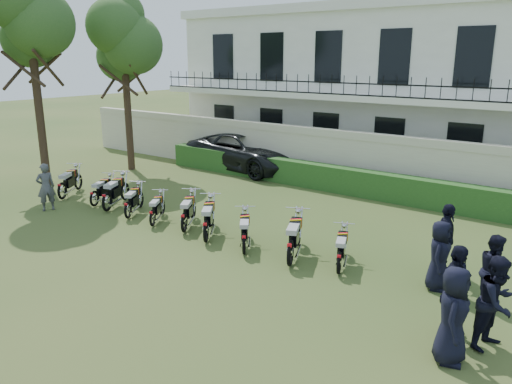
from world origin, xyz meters
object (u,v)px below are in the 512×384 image
at_px(motorcycle_5, 184,218).
at_px(tree_west_mid, 29,14).
at_px(motorcycle_0, 62,187).
at_px(motorcycle_3, 128,206).
at_px(officer_0, 453,315).
at_px(officer_2, 454,292).
at_px(motorcycle_6, 206,226).
at_px(suv, 246,152).
at_px(motorcycle_9, 339,258).
at_px(officer_3, 439,255).
at_px(officer_1, 497,303).
at_px(officer_5, 446,240).
at_px(tree_west_near, 124,38).
at_px(motorcycle_2, 107,197).
at_px(motorcycle_1, 94,195).
at_px(motorcycle_4, 152,214).
at_px(officer_4, 494,271).
at_px(motorcycle_8, 290,247).
at_px(inspector, 46,187).
at_px(motorcycle_7, 244,239).

bearing_deg(motorcycle_5, tree_west_mid, 142.53).
bearing_deg(motorcycle_0, motorcycle_3, -32.08).
distance_m(officer_0, officer_2, 0.86).
bearing_deg(motorcycle_6, suv, 85.88).
bearing_deg(suv, officer_0, -123.61).
relative_size(motorcycle_9, officer_3, 1.02).
height_order(motorcycle_9, officer_1, officer_1).
distance_m(officer_3, officer_5, 0.91).
relative_size(motorcycle_5, motorcycle_6, 0.98).
height_order(tree_west_near, motorcycle_2, tree_west_near).
bearing_deg(suv, motorcycle_1, -178.75).
xyz_separation_m(motorcycle_4, motorcycle_5, (1.19, 0.19, 0.06)).
bearing_deg(motorcycle_4, officer_4, -27.18).
relative_size(motorcycle_5, officer_1, 0.96).
height_order(motorcycle_4, motorcycle_9, motorcycle_9).
bearing_deg(officer_0, motorcycle_1, 69.30).
relative_size(suv, officer_4, 3.85).
height_order(motorcycle_0, motorcycle_9, motorcycle_0).
height_order(motorcycle_4, motorcycle_6, motorcycle_6).
height_order(motorcycle_6, motorcycle_8, motorcycle_8).
relative_size(tree_west_near, motorcycle_3, 4.96).
relative_size(motorcycle_3, inspector, 0.96).
distance_m(motorcycle_4, inspector, 4.35).
distance_m(tree_west_mid, officer_1, 18.52).
height_order(motorcycle_8, officer_1, officer_1).
distance_m(inspector, officer_2, 13.51).
xyz_separation_m(officer_2, officer_3, (-0.86, 1.87, -0.11)).
relative_size(motorcycle_4, officer_4, 0.92).
relative_size(motorcycle_3, motorcycle_8, 0.81).
bearing_deg(suv, motorcycle_0, 169.84).
distance_m(motorcycle_2, motorcycle_3, 1.19).
bearing_deg(motorcycle_7, tree_west_mid, 138.11).
bearing_deg(motorcycle_1, officer_5, -15.41).
relative_size(motorcycle_2, officer_3, 1.17).
xyz_separation_m(motorcycle_5, motorcycle_8, (3.91, -0.18, 0.05)).
bearing_deg(motorcycle_0, tree_west_near, 80.60).
bearing_deg(motorcycle_2, officer_5, -17.30).
distance_m(motorcycle_1, inspector, 1.59).
height_order(motorcycle_2, motorcycle_8, motorcycle_8).
distance_m(tree_west_mid, motorcycle_2, 8.04).
bearing_deg(motorcycle_1, suv, 62.12).
relative_size(officer_2, officer_4, 1.16).
bearing_deg(motorcycle_9, motorcycle_5, 159.29).
bearing_deg(motorcycle_4, motorcycle_5, -23.35).
height_order(tree_west_mid, officer_0, tree_west_mid).
bearing_deg(motorcycle_4, motorcycle_1, 143.83).
bearing_deg(motorcycle_0, motorcycle_6, -32.60).
xyz_separation_m(tree_west_near, motorcycle_7, (10.69, -5.06, -5.42)).
distance_m(motorcycle_4, officer_5, 8.53).
bearing_deg(motorcycle_4, officer_3, -25.70).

